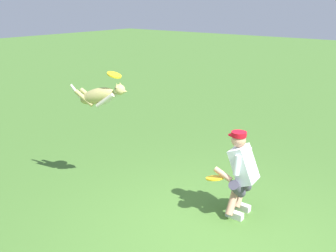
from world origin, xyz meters
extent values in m
plane|color=#48752F|center=(0.00, 0.00, 0.00)|extent=(60.00, 60.00, 0.00)
cube|color=silver|center=(-0.02, -0.89, 0.05)|extent=(0.26, 0.10, 0.10)
cylinder|color=tan|center=(0.03, -0.88, 0.24)|extent=(0.14, 0.32, 0.37)
cylinder|color=#474355|center=(-0.03, -0.87, 0.47)|extent=(0.19, 0.42, 0.37)
cube|color=silver|center=(-0.05, -0.61, 0.05)|extent=(0.26, 0.10, 0.10)
cylinder|color=tan|center=(0.00, -0.60, 0.24)|extent=(0.14, 0.32, 0.37)
cylinder|color=#474355|center=(-0.06, -0.63, 0.47)|extent=(0.19, 0.42, 0.37)
cube|color=white|center=(-0.07, -0.75, 0.81)|extent=(0.44, 0.38, 0.58)
cylinder|color=white|center=(-0.03, -0.95, 0.87)|extent=(0.10, 0.15, 0.29)
cylinder|color=white|center=(-0.07, -0.55, 0.87)|extent=(0.10, 0.15, 0.29)
cylinder|color=tan|center=(0.12, -0.51, 0.69)|extent=(0.29, 0.11, 0.19)
cylinder|color=tan|center=(0.01, -0.96, 0.71)|extent=(0.09, 0.15, 0.27)
sphere|color=tan|center=(0.03, -0.74, 1.17)|extent=(0.21, 0.21, 0.21)
cylinder|color=red|center=(0.03, -0.74, 1.26)|extent=(0.22, 0.22, 0.07)
cylinder|color=red|center=(0.12, -0.73, 1.23)|extent=(0.12, 0.12, 0.02)
ellipsoid|color=tan|center=(2.33, -0.16, 1.59)|extent=(0.74, 0.43, 0.44)
ellipsoid|color=silver|center=(2.16, -0.21, 1.56)|extent=(0.12, 0.17, 0.15)
sphere|color=tan|center=(1.92, -0.28, 1.73)|extent=(0.17, 0.17, 0.17)
cone|color=tan|center=(1.84, -0.30, 1.71)|extent=(0.11, 0.11, 0.09)
cone|color=tan|center=(1.93, -0.22, 1.81)|extent=(0.06, 0.06, 0.07)
cone|color=tan|center=(1.96, -0.33, 1.81)|extent=(0.06, 0.06, 0.07)
cylinder|color=silver|center=(2.12, -0.14, 1.55)|extent=(0.35, 0.16, 0.27)
cylinder|color=silver|center=(2.17, -0.28, 1.55)|extent=(0.35, 0.16, 0.27)
cylinder|color=tan|center=(2.50, -0.03, 1.55)|extent=(0.35, 0.16, 0.27)
cylinder|color=tan|center=(2.54, -0.17, 1.55)|extent=(0.35, 0.16, 0.27)
cylinder|color=silver|center=(2.73, -0.04, 1.64)|extent=(0.21, 0.10, 0.23)
cylinder|color=yellow|center=(2.02, -0.26, 1.96)|extent=(0.31, 0.32, 0.13)
cylinder|color=yellow|center=(0.24, -0.48, 0.61)|extent=(0.36, 0.36, 0.09)
camera|label=1|loc=(-2.47, 4.08, 3.08)|focal=42.33mm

